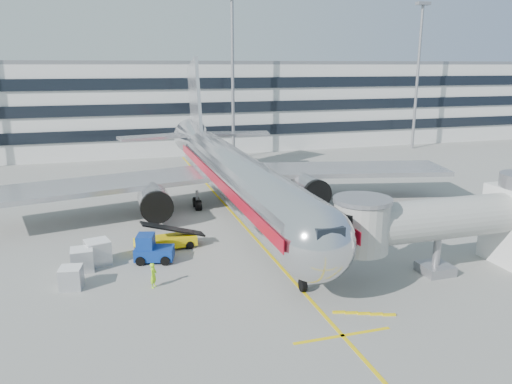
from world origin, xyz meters
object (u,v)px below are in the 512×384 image
object	(u,v)px
belt_loader	(166,241)
cargo_container_front	(71,278)
cargo_container_left	(98,252)
ramp_worker	(153,275)
cargo_container_right	(82,260)
baggage_tug	(152,250)
main_jet	(231,172)

from	to	relation	value
belt_loader	cargo_container_front	size ratio (longest dim) A/B	3.24
cargo_container_left	ramp_worker	xyz separation A→B (m)	(3.68, -5.58, -0.06)
cargo_container_right	baggage_tug	bearing A→B (deg)	2.72
baggage_tug	ramp_worker	world-z (taller)	baggage_tug
main_jet	ramp_worker	distance (m)	19.05
cargo_container_right	cargo_container_front	distance (m)	3.11
cargo_container_left	cargo_container_front	size ratio (longest dim) A/B	1.28
baggage_tug	ramp_worker	size ratio (longest dim) A/B	1.87
cargo_container_left	cargo_container_front	distance (m)	4.48
main_jet	ramp_worker	size ratio (longest dim) A/B	29.00
main_jet	cargo_container_front	size ratio (longest dim) A/B	30.75
baggage_tug	cargo_container_front	world-z (taller)	baggage_tug
cargo_container_right	cargo_container_front	world-z (taller)	cargo_container_right
baggage_tug	ramp_worker	bearing A→B (deg)	-93.99
baggage_tug	cargo_container_front	bearing A→B (deg)	-150.29
cargo_container_front	ramp_worker	distance (m)	5.62
belt_loader	ramp_worker	bearing A→B (deg)	-103.20
belt_loader	cargo_container_right	world-z (taller)	belt_loader
main_jet	baggage_tug	size ratio (longest dim) A/B	15.50
cargo_container_right	main_jet	bearing A→B (deg)	38.85
cargo_container_right	ramp_worker	bearing A→B (deg)	-43.25
ramp_worker	baggage_tug	bearing A→B (deg)	26.19
baggage_tug	cargo_container_front	distance (m)	6.63
main_jet	ramp_worker	world-z (taller)	main_jet
cargo_container_front	main_jet	bearing A→B (deg)	44.24
main_jet	cargo_container_left	world-z (taller)	main_jet
main_jet	cargo_container_front	xyz separation A→B (m)	(-15.03, -14.64, -3.46)
cargo_container_right	belt_loader	bearing A→B (deg)	22.83
belt_loader	baggage_tug	xyz separation A→B (m)	(-1.37, -2.49, 0.25)
cargo_container_left	main_jet	bearing A→B (deg)	38.37
belt_loader	ramp_worker	size ratio (longest dim) A/B	3.05
baggage_tug	ramp_worker	distance (m)	4.76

